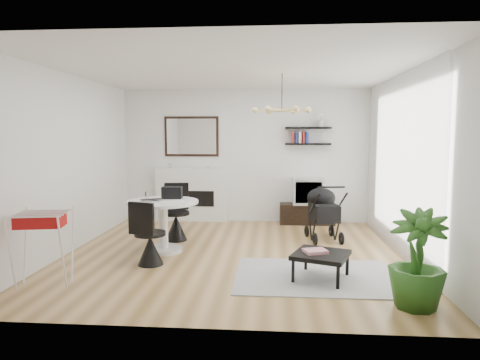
# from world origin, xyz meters

# --- Properties ---
(floor) EXTENTS (5.00, 5.00, 0.00)m
(floor) POSITION_xyz_m (0.00, 0.00, 0.00)
(floor) COLOR olive
(floor) RESTS_ON ground
(ceiling) EXTENTS (5.00, 5.00, 0.00)m
(ceiling) POSITION_xyz_m (0.00, 0.00, 2.70)
(ceiling) COLOR white
(ceiling) RESTS_ON wall_back
(wall_back) EXTENTS (5.00, 0.00, 5.00)m
(wall_back) POSITION_xyz_m (0.00, 2.50, 1.35)
(wall_back) COLOR white
(wall_back) RESTS_ON floor
(wall_left) EXTENTS (0.00, 5.00, 5.00)m
(wall_left) POSITION_xyz_m (-2.50, 0.00, 1.35)
(wall_left) COLOR white
(wall_left) RESTS_ON floor
(wall_right) EXTENTS (0.00, 5.00, 5.00)m
(wall_right) POSITION_xyz_m (2.50, 0.00, 1.35)
(wall_right) COLOR white
(wall_right) RESTS_ON floor
(sheer_curtain) EXTENTS (0.04, 3.60, 2.60)m
(sheer_curtain) POSITION_xyz_m (2.40, 0.20, 1.35)
(sheer_curtain) COLOR white
(sheer_curtain) RESTS_ON wall_right
(fireplace) EXTENTS (1.50, 0.17, 2.16)m
(fireplace) POSITION_xyz_m (-1.10, 2.42, 0.69)
(fireplace) COLOR white
(fireplace) RESTS_ON floor
(shelf_lower) EXTENTS (0.90, 0.25, 0.04)m
(shelf_lower) POSITION_xyz_m (1.26, 2.37, 1.60)
(shelf_lower) COLOR black
(shelf_lower) RESTS_ON wall_back
(shelf_upper) EXTENTS (0.90, 0.25, 0.04)m
(shelf_upper) POSITION_xyz_m (1.26, 2.37, 1.92)
(shelf_upper) COLOR black
(shelf_upper) RESTS_ON wall_back
(pendant_lamp) EXTENTS (0.90, 0.90, 0.10)m
(pendant_lamp) POSITION_xyz_m (0.70, 0.30, 2.15)
(pendant_lamp) COLOR #D6BD70
(pendant_lamp) RESTS_ON ceiling
(tv_console) EXTENTS (1.09, 0.38, 0.41)m
(tv_console) POSITION_xyz_m (1.26, 2.30, 0.20)
(tv_console) COLOR black
(tv_console) RESTS_ON floor
(crt_tv) EXTENTS (0.60, 0.52, 0.52)m
(crt_tv) POSITION_xyz_m (1.27, 2.30, 0.67)
(crt_tv) COLOR silver
(crt_tv) RESTS_ON tv_console
(dining_table) EXTENTS (1.08, 1.08, 0.79)m
(dining_table) POSITION_xyz_m (-1.09, 0.06, 0.52)
(dining_table) COLOR white
(dining_table) RESTS_ON floor
(laptop) EXTENTS (0.40, 0.35, 0.03)m
(laptop) POSITION_xyz_m (-1.23, -0.01, 0.80)
(laptop) COLOR black
(laptop) RESTS_ON dining_table
(black_bag) EXTENTS (0.31, 0.20, 0.18)m
(black_bag) POSITION_xyz_m (-1.00, 0.30, 0.88)
(black_bag) COLOR black
(black_bag) RESTS_ON dining_table
(newspaper) EXTENTS (0.45, 0.41, 0.01)m
(newspaper) POSITION_xyz_m (-0.90, -0.10, 0.79)
(newspaper) COLOR white
(newspaper) RESTS_ON dining_table
(drinking_glass) EXTENTS (0.07, 0.07, 0.11)m
(drinking_glass) POSITION_xyz_m (-1.38, 0.21, 0.84)
(drinking_glass) COLOR white
(drinking_glass) RESTS_ON dining_table
(chair_far) EXTENTS (0.47, 0.49, 0.96)m
(chair_far) POSITION_xyz_m (-1.06, 0.79, 0.30)
(chair_far) COLOR black
(chair_far) RESTS_ON floor
(chair_near) EXTENTS (0.46, 0.48, 0.90)m
(chair_near) POSITION_xyz_m (-1.10, -0.63, 0.28)
(chair_near) COLOR black
(chair_near) RESTS_ON floor
(drying_rack) EXTENTS (0.69, 0.66, 0.89)m
(drying_rack) POSITION_xyz_m (-2.11, -1.54, 0.47)
(drying_rack) COLOR white
(drying_rack) RESTS_ON floor
(stroller) EXTENTS (0.61, 0.85, 0.98)m
(stroller) POSITION_xyz_m (1.43, 1.03, 0.42)
(stroller) COLOR black
(stroller) RESTS_ON floor
(rug) EXTENTS (2.02, 1.46, 0.01)m
(rug) POSITION_xyz_m (1.12, -0.95, 0.01)
(rug) COLOR #9B9B9B
(rug) RESTS_ON floor
(coffee_table) EXTENTS (0.81, 0.81, 0.32)m
(coffee_table) POSITION_xyz_m (1.17, -1.05, 0.30)
(coffee_table) COLOR black
(coffee_table) RESTS_ON rug
(magazines) EXTENTS (0.32, 0.29, 0.04)m
(magazines) POSITION_xyz_m (1.10, -1.05, 0.36)
(magazines) COLOR #C73142
(magazines) RESTS_ON coffee_table
(potted_plant) EXTENTS (0.72, 0.72, 1.03)m
(potted_plant) POSITION_xyz_m (2.05, -1.85, 0.51)
(potted_plant) COLOR #255518
(potted_plant) RESTS_ON floor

